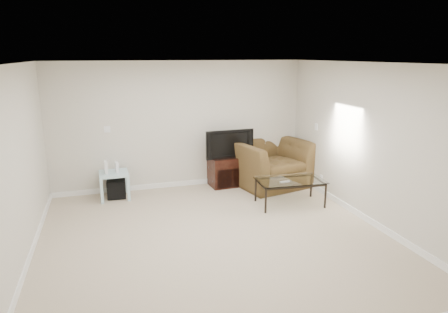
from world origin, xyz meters
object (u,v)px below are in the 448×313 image
object	(u,v)px
tv_stand	(228,171)
subwoofer	(116,188)
coffee_table	(290,192)
side_table	(115,185)
television	(228,143)
recliner	(271,156)

from	to	relation	value
tv_stand	subwoofer	bearing A→B (deg)	178.25
subwoofer	coffee_table	xyz separation A→B (m)	(2.95, -1.26, 0.05)
tv_stand	subwoofer	world-z (taller)	tv_stand
side_table	subwoofer	world-z (taller)	side_table
television	recliner	bearing A→B (deg)	-16.25
side_table	coffee_table	world-z (taller)	side_table
side_table	recliner	size ratio (longest dim) A/B	0.37
television	side_table	size ratio (longest dim) A/B	1.76
side_table	subwoofer	bearing A→B (deg)	35.07
recliner	television	bearing A→B (deg)	153.84
side_table	recliner	world-z (taller)	recliner
side_table	subwoofer	xyz separation A→B (m)	(0.03, 0.02, -0.07)
recliner	side_table	bearing A→B (deg)	165.30
tv_stand	side_table	bearing A→B (deg)	178.76
tv_stand	television	xyz separation A→B (m)	(0.00, -0.03, 0.59)
television	side_table	bearing A→B (deg)	179.60
tv_stand	coffee_table	size ratio (longest dim) A/B	0.62
subwoofer	tv_stand	bearing A→B (deg)	2.79
television	recliner	world-z (taller)	recliner
recliner	coffee_table	distance (m)	1.21
television	subwoofer	xyz separation A→B (m)	(-2.21, -0.08, -0.71)
recliner	tv_stand	bearing A→B (deg)	151.97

